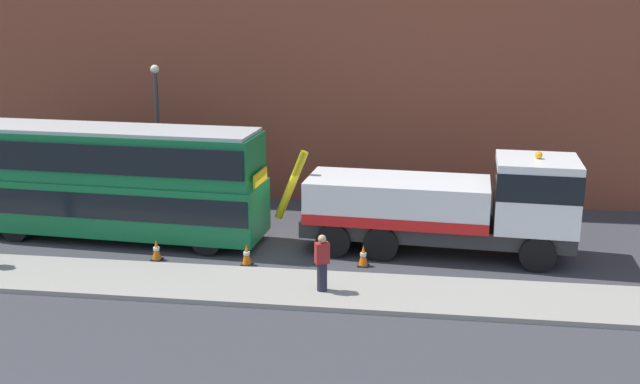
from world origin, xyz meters
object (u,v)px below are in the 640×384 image
(traffic_cone_near_bus, at_px, (156,250))
(traffic_cone_midway, at_px, (247,255))
(pedestrian_bystander, at_px, (322,264))
(double_decker_bus, at_px, (111,178))
(recovery_tow_truck, at_px, (451,204))
(traffic_cone_near_truck, at_px, (363,256))
(street_lamp, at_px, (158,123))

(traffic_cone_near_bus, xyz_separation_m, traffic_cone_midway, (3.08, -0.03, 0.00))
(pedestrian_bystander, height_order, traffic_cone_near_bus, pedestrian_bystander)
(double_decker_bus, relative_size, traffic_cone_near_bus, 15.49)
(pedestrian_bystander, relative_size, traffic_cone_near_bus, 2.38)
(recovery_tow_truck, height_order, traffic_cone_near_bus, recovery_tow_truck)
(traffic_cone_near_bus, height_order, traffic_cone_midway, same)
(double_decker_bus, xyz_separation_m, traffic_cone_near_truck, (9.15, -1.62, -1.89))
(traffic_cone_near_bus, xyz_separation_m, traffic_cone_near_truck, (6.85, 0.40, 0.00))
(recovery_tow_truck, distance_m, traffic_cone_near_truck, 3.50)
(recovery_tow_truck, xyz_separation_m, traffic_cone_near_bus, (-9.63, -1.99, -1.42))
(traffic_cone_midway, relative_size, traffic_cone_near_truck, 1.00)
(pedestrian_bystander, relative_size, traffic_cone_midway, 2.38)
(street_lamp, bearing_deg, pedestrian_bystander, -47.39)
(recovery_tow_truck, distance_m, pedestrian_bystander, 5.67)
(traffic_cone_near_bus, bearing_deg, double_decker_bus, 138.73)
(recovery_tow_truck, distance_m, street_lamp, 12.76)
(traffic_cone_near_bus, height_order, traffic_cone_near_truck, same)
(double_decker_bus, distance_m, traffic_cone_midway, 6.06)
(recovery_tow_truck, relative_size, traffic_cone_midway, 14.18)
(traffic_cone_near_bus, height_order, street_lamp, street_lamp)
(double_decker_bus, bearing_deg, pedestrian_bystander, -23.51)
(traffic_cone_near_bus, relative_size, traffic_cone_midway, 1.00)
(pedestrian_bystander, xyz_separation_m, street_lamp, (-8.02, 8.72, 2.49))
(street_lamp, bearing_deg, recovery_tow_truck, -21.12)
(recovery_tow_truck, xyz_separation_m, street_lamp, (-11.80, 4.56, 1.71))
(traffic_cone_near_truck, distance_m, street_lamp, 11.35)
(traffic_cone_near_bus, xyz_separation_m, street_lamp, (-2.17, 6.55, 3.13))
(street_lamp, bearing_deg, double_decker_bus, -91.72)
(traffic_cone_midway, height_order, street_lamp, street_lamp)
(pedestrian_bystander, relative_size, traffic_cone_near_truck, 2.38)
(recovery_tow_truck, height_order, traffic_cone_midway, recovery_tow_truck)
(double_decker_bus, height_order, traffic_cone_midway, double_decker_bus)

